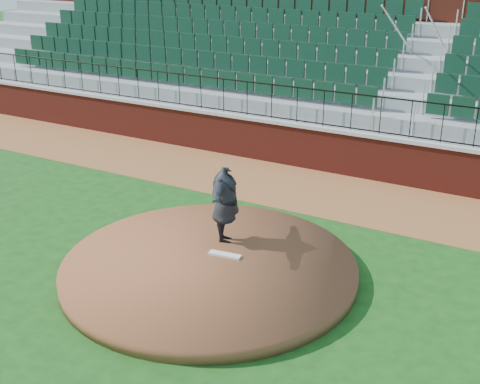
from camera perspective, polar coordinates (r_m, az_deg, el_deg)
name	(u,v)px	position (r m, az deg, el deg)	size (l,w,h in m)	color
ground	(202,279)	(12.11, -3.50, -8.04)	(90.00, 90.00, 0.00)	#154614
warning_track	(312,189)	(16.45, 6.64, 0.24)	(34.00, 3.20, 0.01)	brown
field_wall	(335,152)	(17.65, 8.76, 3.71)	(34.00, 0.35, 1.20)	maroon
wall_cap	(336,129)	(17.47, 8.89, 5.74)	(34.00, 0.45, 0.10)	#B7B7B7
wall_railing	(337,110)	(17.32, 8.99, 7.48)	(34.00, 0.05, 1.00)	black
seating_stands	(370,75)	(19.74, 11.94, 10.53)	(34.00, 5.10, 4.60)	gray
concourse_wall	(397,48)	(22.31, 14.32, 12.78)	(34.00, 0.50, 5.50)	maroon
pitchers_mound	(209,268)	(12.25, -2.85, -6.98)	(5.80, 5.80, 0.25)	brown
pitching_rubber	(225,255)	(12.40, -1.41, -5.82)	(0.67, 0.17, 0.04)	white
pitcher	(225,205)	(12.68, -1.36, -1.16)	(2.02, 0.55, 1.64)	black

